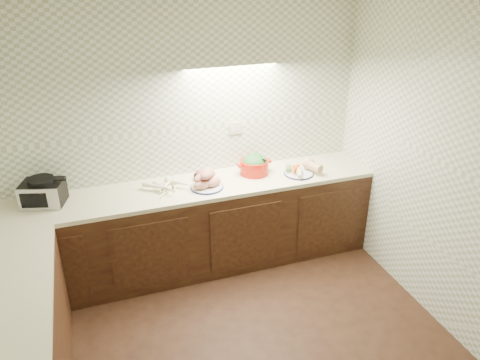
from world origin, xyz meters
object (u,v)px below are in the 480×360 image
object	(u,v)px
toaster_oven	(43,192)
parsnip_pile	(167,187)
sweet_potato_plate	(206,180)
onion_bowl	(201,176)
dutch_oven	(254,164)
veg_plate	(303,168)

from	to	relation	value
toaster_oven	parsnip_pile	distance (m)	1.07
toaster_oven	sweet_potato_plate	distance (m)	1.43
sweet_potato_plate	onion_bowl	bearing A→B (deg)	92.41
dutch_oven	onion_bowl	bearing A→B (deg)	173.11
onion_bowl	sweet_potato_plate	bearing A→B (deg)	-87.59
parsnip_pile	veg_plate	bearing A→B (deg)	-2.30
parsnip_pile	sweet_potato_plate	distance (m)	0.36
dutch_oven	parsnip_pile	bearing A→B (deg)	-177.61
dutch_oven	veg_plate	distance (m)	0.49
toaster_oven	dutch_oven	distance (m)	1.95
dutch_oven	veg_plate	xyz separation A→B (m)	(0.47, -0.13, -0.05)
veg_plate	onion_bowl	bearing A→B (deg)	170.26
toaster_oven	sweet_potato_plate	bearing A→B (deg)	10.29
parsnip_pile	sweet_potato_plate	world-z (taller)	sweet_potato_plate
parsnip_pile	veg_plate	size ratio (longest dim) A/B	1.14
sweet_potato_plate	dutch_oven	distance (m)	0.55
sweet_potato_plate	dutch_oven	world-z (taller)	dutch_oven
toaster_oven	veg_plate	world-z (taller)	toaster_oven
toaster_oven	parsnip_pile	bearing A→B (deg)	11.50
toaster_oven	parsnip_pile	size ratio (longest dim) A/B	0.96
parsnip_pile	sweet_potato_plate	xyz separation A→B (m)	(0.35, -0.06, 0.04)
onion_bowl	dutch_oven	bearing A→B (deg)	-4.14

